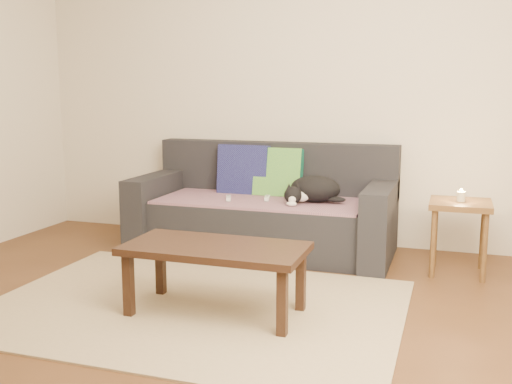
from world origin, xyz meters
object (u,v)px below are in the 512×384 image
cat (313,190)px  wii_remote_b (267,198)px  sofa (264,213)px  side_table (460,214)px  coffee_table (215,254)px  wii_remote_a (228,198)px

cat → wii_remote_b: (-0.37, -0.03, -0.09)m
sofa → side_table: 1.54m
side_table → coffee_table: bearing=-136.1°
sofa → wii_remote_a: 0.35m
wii_remote_b → coffee_table: bearing=172.4°
wii_remote_a → cat: bearing=-99.3°
wii_remote_a → coffee_table: bearing=177.4°
sofa → cat: (0.42, -0.07, 0.23)m
sofa → cat: sofa is taller
cat → wii_remote_a: cat is taller
wii_remote_a → coffee_table: size_ratio=0.14×
cat → sofa: bearing=155.4°
cat → wii_remote_a: 0.68m
wii_remote_a → coffee_table: (0.41, -1.29, -0.09)m
cat → wii_remote_b: cat is taller
sofa → wii_remote_a: bearing=-140.6°
sofa → wii_remote_b: sofa is taller
sofa → coffee_table: 1.49m
wii_remote_a → wii_remote_b: bearing=-91.5°
wii_remote_b → coffee_table: size_ratio=0.14×
sofa → coffee_table: size_ratio=1.98×
wii_remote_a → coffee_table: wii_remote_a is taller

